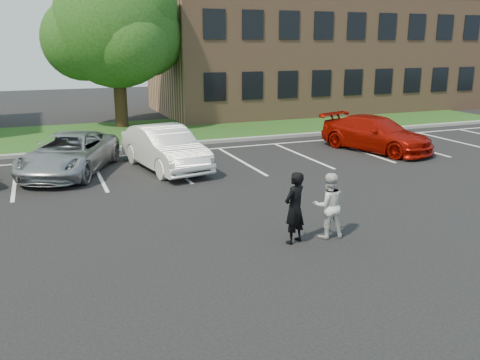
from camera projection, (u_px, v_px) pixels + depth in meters
name	position (u px, v px, depth m)	size (l,w,h in m)	color
ground_plane	(255.00, 240.00, 12.33)	(90.00, 90.00, 0.00)	black
curb	(151.00, 146.00, 23.08)	(40.00, 0.30, 0.15)	gray
grass_strip	(135.00, 133.00, 26.68)	(44.00, 8.00, 0.08)	#18460D
stall_lines	(201.00, 159.00, 20.86)	(34.00, 5.36, 0.01)	white
office_building	(315.00, 49.00, 35.94)	(22.40, 10.40, 8.30)	#92694B
tree	(118.00, 28.00, 27.22)	(7.80, 7.20, 8.80)	black
man_black_suit	(295.00, 208.00, 11.94)	(0.63, 0.42, 1.74)	black
man_white_shirt	(328.00, 205.00, 12.30)	(0.79, 0.61, 1.62)	silver
car_silver_minivan	(69.00, 154.00, 18.41)	(2.42, 5.25, 1.46)	#9B9EA3
car_white_sedan	(165.00, 148.00, 19.02)	(1.71, 4.90, 1.61)	white
car_red_compact	(376.00, 134.00, 22.28)	(2.10, 5.16, 1.50)	#9C0E04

